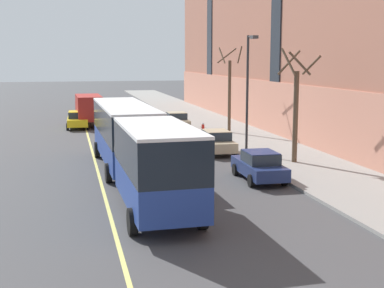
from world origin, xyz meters
name	(u,v)px	position (x,y,z in m)	size (l,w,h in m)	color
ground_plane	(167,216)	(0.00, 0.00, 0.00)	(260.00, 260.00, 0.00)	#424244
sidewalk	(351,185)	(9.85, 3.00, 0.07)	(5.87, 160.00, 0.15)	gray
city_bus	(135,142)	(-0.54, 6.06, 2.14)	(3.31, 19.09, 3.70)	navy
parked_car_champagne_1	(216,142)	(5.80, 13.57, 0.78)	(2.06, 4.67, 1.56)	#BCAD89
parked_car_navy_2	(259,166)	(5.83, 5.25, 0.78)	(2.02, 4.47, 1.56)	navy
parked_car_champagne_3	(176,121)	(5.61, 25.96, 0.78)	(2.03, 4.24, 1.56)	#BCAD89
box_truck	(88,108)	(-1.87, 30.61, 1.67)	(2.50, 7.49, 2.89)	maroon
taxi_cab	(78,120)	(-2.93, 28.91, 0.78)	(2.06, 4.69, 1.56)	yellow
street_tree_far_uptown	(296,105)	(9.37, 8.82, 3.57)	(2.09, 1.96, 6.73)	brown
street_tree_far_downtown	(230,90)	(9.37, 22.14, 3.70)	(1.85, 1.85, 7.11)	brown
street_lamp	(249,83)	(7.52, 12.04, 4.73)	(0.36, 1.48, 7.57)	#2D2D30
fire_hydrant	(203,127)	(7.42, 23.36, 0.49)	(0.42, 0.24, 0.72)	red
lane_centerline	(106,201)	(-2.23, 3.00, 0.00)	(0.16, 140.00, 0.01)	#E0D66B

